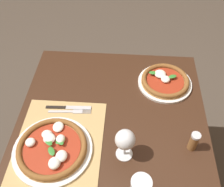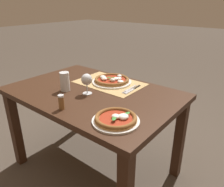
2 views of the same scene
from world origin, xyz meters
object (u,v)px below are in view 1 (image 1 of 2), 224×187
Objects in this scene: pepper_shaker at (194,141)px; knife at (69,108)px; pizza_far at (165,81)px; pizza_near at (52,147)px; wine_glass at (125,141)px; fork at (70,112)px.

knife is at bearing -107.40° from pepper_shaker.
pizza_far is at bearing -166.47° from pepper_shaker.
wine_glass is at bearing 90.28° from pizza_near.
pizza_near is at bearing -84.87° from pepper_shaker.
pepper_shaker is (-0.05, 0.28, -0.06)m from wine_glass.
fork is at bearing -105.45° from pepper_shaker.
knife is at bearing -67.08° from pizza_far.
knife is (-0.22, 0.02, -0.02)m from pizza_near.
pizza_near is 0.21m from fork.
pizza_far is 0.50m from fork.
pizza_far is 0.50m from knife.
wine_glass reaches higher than knife.
pepper_shaker is at bearing 74.55° from fork.
knife is (0.20, -0.46, -0.01)m from pizza_far.
pizza_near is 1.53× the size of knife.
wine_glass is 0.29m from pepper_shaker.
pizza_near is at bearing -49.22° from pizza_far.
wine_glass is 0.37m from knife.
pepper_shaker is (0.17, 0.55, 0.04)m from knife.
pepper_shaker is at bearing 95.13° from pizza_near.
pizza_near is at bearing -10.02° from fork.
knife is at bearing -154.61° from fork.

